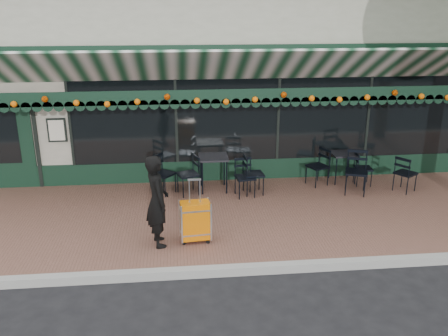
{
  "coord_description": "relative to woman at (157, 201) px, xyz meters",
  "views": [
    {
      "loc": [
        -0.99,
        -6.8,
        4.16
      ],
      "look_at": [
        -0.13,
        1.6,
        1.27
      ],
      "focal_mm": 38.0,
      "sensor_mm": 36.0,
      "label": 1
    }
  ],
  "objects": [
    {
      "name": "ground",
      "position": [
        1.37,
        -0.83,
        -0.97
      ],
      "size": [
        80.0,
        80.0,
        0.0
      ],
      "primitive_type": "plane",
      "color": "black",
      "rests_on": "ground"
    },
    {
      "name": "cafe_table_a",
      "position": [
        4.3,
        2.77,
        -0.19
      ],
      "size": [
        0.57,
        0.57,
        0.71
      ],
      "color": "black",
      "rests_on": "sidewalk"
    },
    {
      "name": "sidewalk",
      "position": [
        1.37,
        1.17,
        -0.9
      ],
      "size": [
        18.0,
        4.0,
        0.15
      ],
      "primitive_type": "cube",
      "color": "brown",
      "rests_on": "ground"
    },
    {
      "name": "restaurant_building",
      "position": [
        1.37,
        7.01,
        1.3
      ],
      "size": [
        12.0,
        9.6,
        4.5
      ],
      "color": "gray",
      "rests_on": "ground"
    },
    {
      "name": "curb",
      "position": [
        1.37,
        -0.91,
        -0.9
      ],
      "size": [
        18.0,
        0.16,
        0.15
      ],
      "primitive_type": "cube",
      "color": "#9E9E99",
      "rests_on": "ground"
    },
    {
      "name": "chair_b_left",
      "position": [
        0.59,
        2.33,
        -0.37
      ],
      "size": [
        0.57,
        0.57,
        0.9
      ],
      "primitive_type": null,
      "rotation": [
        0.0,
        0.0,
        -1.25
      ],
      "color": "black",
      "rests_on": "sidewalk"
    },
    {
      "name": "woman",
      "position": [
        0.0,
        0.0,
        0.0
      ],
      "size": [
        0.52,
        0.68,
        1.65
      ],
      "primitive_type": "imported",
      "rotation": [
        0.0,
        0.0,
        1.81
      ],
      "color": "black",
      "rests_on": "sidewalk"
    },
    {
      "name": "chair_a_front",
      "position": [
        4.33,
        1.98,
        -0.33
      ],
      "size": [
        0.63,
        0.63,
        0.98
      ],
      "primitive_type": null,
      "rotation": [
        0.0,
        0.0,
        -0.36
      ],
      "color": "black",
      "rests_on": "sidewalk"
    },
    {
      "name": "chair_a_right",
      "position": [
        4.7,
        2.48,
        -0.42
      ],
      "size": [
        0.44,
        0.44,
        0.8
      ],
      "primitive_type": null,
      "rotation": [
        0.0,
        0.0,
        1.46
      ],
      "color": "black",
      "rests_on": "sidewalk"
    },
    {
      "name": "suitcase",
      "position": [
        0.65,
        0.02,
        -0.43
      ],
      "size": [
        0.54,
        0.34,
        1.18
      ],
      "rotation": [
        0.0,
        0.0,
        0.1
      ],
      "color": "orange",
      "rests_on": "sidewalk"
    },
    {
      "name": "chair_b_right",
      "position": [
        2.05,
        2.21,
        -0.37
      ],
      "size": [
        0.48,
        0.48,
        0.9
      ],
      "primitive_type": null,
      "rotation": [
        0.0,
        0.0,
        1.65
      ],
      "color": "black",
      "rests_on": "sidewalk"
    },
    {
      "name": "chair_a_left",
      "position": [
        3.63,
        2.61,
        -0.38
      ],
      "size": [
        0.58,
        0.58,
        0.88
      ],
      "primitive_type": null,
      "rotation": [
        0.0,
        0.0,
        -1.16
      ],
      "color": "black",
      "rests_on": "sidewalk"
    },
    {
      "name": "chair_solo",
      "position": [
        0.05,
        2.43,
        -0.38
      ],
      "size": [
        0.63,
        0.63,
        0.89
      ],
      "primitive_type": null,
      "rotation": [
        0.0,
        0.0,
        0.89
      ],
      "color": "black",
      "rests_on": "sidewalk"
    },
    {
      "name": "chair_a_extra",
      "position": [
        5.5,
        1.99,
        -0.4
      ],
      "size": [
        0.58,
        0.58,
        0.84
      ],
      "primitive_type": null,
      "rotation": [
        0.0,
        0.0,
        2.15
      ],
      "color": "black",
      "rests_on": "sidewalk"
    },
    {
      "name": "chair_b_front",
      "position": [
        1.84,
        2.07,
        -0.39
      ],
      "size": [
        0.48,
        0.48,
        0.86
      ],
      "primitive_type": null,
      "rotation": [
        0.0,
        0.0,
        0.14
      ],
      "color": "black",
      "rests_on": "sidewalk"
    },
    {
      "name": "cafe_table_b",
      "position": [
        1.18,
        2.53,
        -0.1
      ],
      "size": [
        0.65,
        0.65,
        0.8
      ],
      "color": "black",
      "rests_on": "sidewalk"
    }
  ]
}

